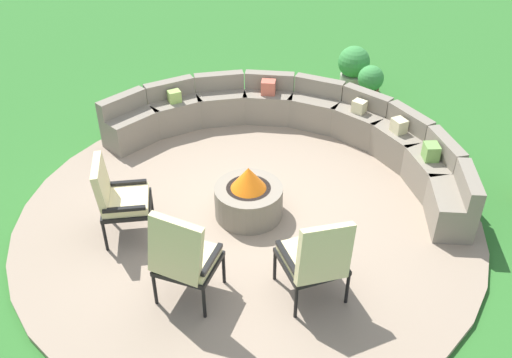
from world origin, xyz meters
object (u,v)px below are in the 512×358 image
at_px(fire_pit, 249,197).
at_px(potted_plant_2, 370,82).
at_px(curved_stone_bench, 300,128).
at_px(lounge_chair_front_right, 183,257).
at_px(potted_plant_0, 354,66).
at_px(lounge_chair_back_left, 316,257).
at_px(lounge_chair_front_left, 118,197).

height_order(fire_pit, potted_plant_2, fire_pit).
distance_m(curved_stone_bench, lounge_chair_front_right, 3.21).
bearing_deg(curved_stone_bench, potted_plant_2, 76.00).
distance_m(fire_pit, lounge_chair_front_right, 1.53).
height_order(fire_pit, lounge_chair_front_right, lounge_chair_front_right).
bearing_deg(fire_pit, potted_plant_0, 90.12).
height_order(lounge_chair_back_left, potted_plant_0, lounge_chair_back_left).
bearing_deg(potted_plant_0, curved_stone_bench, -90.96).
distance_m(curved_stone_bench, potted_plant_2, 1.90).
height_order(lounge_chair_front_right, lounge_chair_back_left, lounge_chair_front_right).
bearing_deg(potted_plant_2, curved_stone_bench, -104.00).
relative_size(lounge_chair_front_left, lounge_chair_front_right, 0.87).
distance_m(lounge_chair_front_left, lounge_chair_back_left, 2.32).
relative_size(curved_stone_bench, lounge_chair_front_right, 4.40).
distance_m(lounge_chair_front_left, lounge_chair_front_right, 1.31).
height_order(potted_plant_0, potted_plant_2, potted_plant_0).
bearing_deg(lounge_chair_back_left, fire_pit, 96.49).
xyz_separation_m(fire_pit, curved_stone_bench, (-0.05, 1.70, 0.03)).
xyz_separation_m(curved_stone_bench, potted_plant_0, (0.04, 2.26, 0.04)).
bearing_deg(potted_plant_2, potted_plant_0, 135.31).
relative_size(lounge_chair_back_left, potted_plant_0, 1.44).
xyz_separation_m(fire_pit, lounge_chair_front_right, (0.05, -1.50, 0.32)).
bearing_deg(curved_stone_bench, lounge_chair_front_right, -88.21).
relative_size(lounge_chair_front_left, lounge_chair_back_left, 0.96).
bearing_deg(lounge_chair_back_left, lounge_chair_front_right, 161.38).
bearing_deg(lounge_chair_back_left, lounge_chair_front_left, 135.08).
distance_m(lounge_chair_front_right, potted_plant_2, 5.06).
bearing_deg(lounge_chair_back_left, curved_stone_bench, 69.16).
bearing_deg(potted_plant_0, fire_pit, -89.88).
height_order(fire_pit, lounge_chair_front_left, lounge_chair_front_left).
bearing_deg(fire_pit, lounge_chair_front_left, -139.92).
relative_size(fire_pit, potted_plant_0, 1.12).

